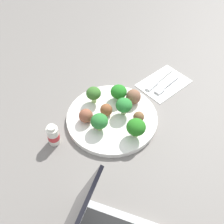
# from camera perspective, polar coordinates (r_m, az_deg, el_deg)

# --- Properties ---
(ground_plane) EXTENTS (4.00, 4.00, 0.00)m
(ground_plane) POSITION_cam_1_polar(r_m,az_deg,el_deg) (0.87, 0.00, -1.58)
(ground_plane) COLOR slate
(plate) EXTENTS (0.28, 0.28, 0.02)m
(plate) POSITION_cam_1_polar(r_m,az_deg,el_deg) (0.86, 0.00, -1.24)
(plate) COLOR white
(plate) RESTS_ON ground_plane
(broccoli_floret_mid_right) EXTENTS (0.05, 0.05, 0.06)m
(broccoli_floret_mid_right) POSITION_cam_1_polar(r_m,az_deg,el_deg) (0.84, 2.47, 1.37)
(broccoli_floret_mid_right) COLOR #9EBF80
(broccoli_floret_mid_right) RESTS_ON plate
(broccoli_floret_near_rim) EXTENTS (0.05, 0.05, 0.05)m
(broccoli_floret_near_rim) POSITION_cam_1_polar(r_m,az_deg,el_deg) (0.80, -2.60, -1.93)
(broccoli_floret_near_rim) COLOR #ACC36A
(broccoli_floret_near_rim) RESTS_ON plate
(broccoli_floret_center) EXTENTS (0.06, 0.06, 0.06)m
(broccoli_floret_center) POSITION_cam_1_polar(r_m,az_deg,el_deg) (0.78, 4.77, -3.27)
(broccoli_floret_center) COLOR #A0BB7E
(broccoli_floret_center) RESTS_ON plate
(broccoli_floret_front_right) EXTENTS (0.05, 0.05, 0.05)m
(broccoli_floret_front_right) POSITION_cam_1_polar(r_m,az_deg,el_deg) (0.88, 1.38, 4.14)
(broccoli_floret_front_right) COLOR #92C881
(broccoli_floret_front_right) RESTS_ON plate
(broccoli_floret_back_left) EXTENTS (0.05, 0.05, 0.06)m
(broccoli_floret_back_left) POSITION_cam_1_polar(r_m,az_deg,el_deg) (0.87, -3.82, 3.77)
(broccoli_floret_back_left) COLOR #A4CD7B
(broccoli_floret_back_left) RESTS_ON plate
(meatball_far_rim) EXTENTS (0.03, 0.03, 0.03)m
(meatball_far_rim) POSITION_cam_1_polar(r_m,az_deg,el_deg) (0.84, 5.49, -0.99)
(meatball_far_rim) COLOR brown
(meatball_far_rim) RESTS_ON plate
(meatball_front_right) EXTENTS (0.05, 0.05, 0.05)m
(meatball_front_right) POSITION_cam_1_polar(r_m,az_deg,el_deg) (0.88, 4.53, 3.07)
(meatball_front_right) COLOR brown
(meatball_front_right) RESTS_ON plate
(meatball_center) EXTENTS (0.04, 0.04, 0.04)m
(meatball_center) POSITION_cam_1_polar(r_m,az_deg,el_deg) (0.83, -5.37, -0.77)
(meatball_center) COLOR brown
(meatball_center) RESTS_ON plate
(meatball_front_left) EXTENTS (0.04, 0.04, 0.04)m
(meatball_front_left) POSITION_cam_1_polar(r_m,az_deg,el_deg) (0.85, -1.18, 0.46)
(meatball_front_left) COLOR brown
(meatball_front_left) RESTS_ON plate
(napkin) EXTENTS (0.17, 0.12, 0.01)m
(napkin) POSITION_cam_1_polar(r_m,az_deg,el_deg) (1.00, 10.45, 5.94)
(napkin) COLOR white
(napkin) RESTS_ON ground_plane
(fork) EXTENTS (0.12, 0.02, 0.01)m
(fork) POSITION_cam_1_polar(r_m,az_deg,el_deg) (0.98, 10.99, 5.39)
(fork) COLOR silver
(fork) RESTS_ON napkin
(knife) EXTENTS (0.15, 0.03, 0.01)m
(knife) POSITION_cam_1_polar(r_m,az_deg,el_deg) (1.00, 9.49, 6.48)
(knife) COLOR white
(knife) RESTS_ON napkin
(yogurt_bottle) EXTENTS (0.03, 0.03, 0.07)m
(yogurt_bottle) POSITION_cam_1_polar(r_m,az_deg,el_deg) (0.81, -11.93, -4.68)
(yogurt_bottle) COLOR white
(yogurt_bottle) RESTS_ON ground_plane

